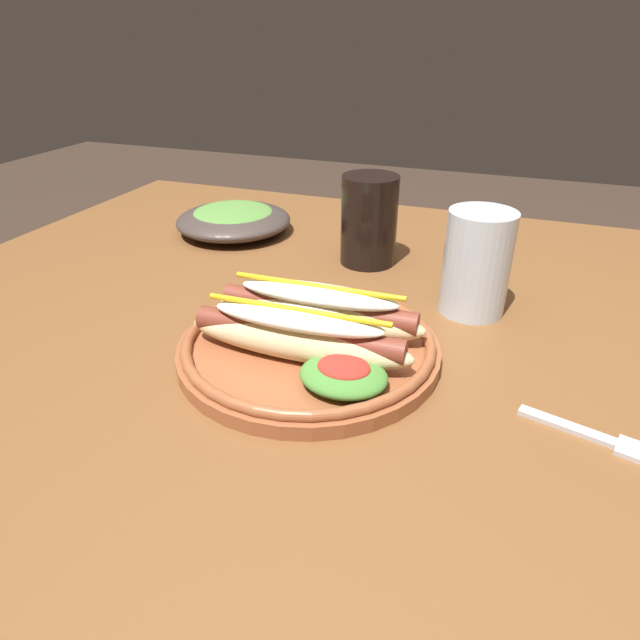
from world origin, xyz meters
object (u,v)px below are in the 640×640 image
fork (599,438)px  soda_cup (369,220)px  hot_dog_plate (312,338)px  side_bowl (234,219)px  water_cup (477,263)px

fork → soda_cup: bearing=148.5°
hot_dog_plate → soda_cup: (-0.02, 0.29, 0.04)m
soda_cup → side_bowl: (-0.26, 0.05, -0.04)m
water_cup → side_bowl: (-0.43, 0.16, -0.04)m
hot_dog_plate → fork: size_ratio=2.39×
fork → side_bowl: size_ratio=0.61×
water_cup → side_bowl: size_ratio=0.66×
soda_cup → side_bowl: bearing=169.3°
fork → water_cup: bearing=137.8°
water_cup → side_bowl: water_cup is taller
hot_dog_plate → side_bowl: bearing=129.3°
hot_dog_plate → water_cup: (0.15, 0.18, 0.04)m
soda_cup → side_bowl: soda_cup is taller
soda_cup → water_cup: bearing=-33.2°
hot_dog_plate → fork: (0.29, -0.04, -0.02)m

